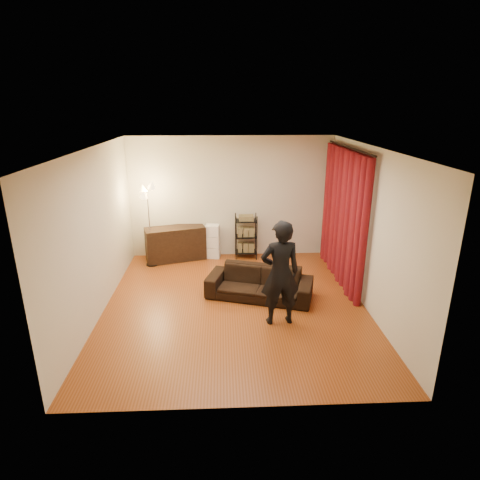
{
  "coord_description": "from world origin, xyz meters",
  "views": [
    {
      "loc": [
        -0.2,
        -6.27,
        3.35
      ],
      "look_at": [
        0.1,
        0.3,
        1.1
      ],
      "focal_mm": 30.0,
      "sensor_mm": 36.0,
      "label": 1
    }
  ],
  "objects_px": {
    "wire_shelf": "(246,236)",
    "floor_lamp": "(150,226)",
    "sofa": "(259,283)",
    "person": "(280,273)",
    "storage_boxes": "(213,241)",
    "media_cabinet": "(176,244)"
  },
  "relations": [
    {
      "from": "person",
      "to": "storage_boxes",
      "type": "relative_size",
      "value": 2.19
    },
    {
      "from": "person",
      "to": "wire_shelf",
      "type": "height_order",
      "value": "person"
    },
    {
      "from": "storage_boxes",
      "to": "wire_shelf",
      "type": "height_order",
      "value": "wire_shelf"
    },
    {
      "from": "storage_boxes",
      "to": "floor_lamp",
      "type": "xyz_separation_m",
      "value": [
        -1.32,
        -0.38,
        0.5
      ]
    },
    {
      "from": "media_cabinet",
      "to": "storage_boxes",
      "type": "distance_m",
      "value": 0.83
    },
    {
      "from": "storage_boxes",
      "to": "wire_shelf",
      "type": "relative_size",
      "value": 0.77
    },
    {
      "from": "media_cabinet",
      "to": "wire_shelf",
      "type": "height_order",
      "value": "wire_shelf"
    },
    {
      "from": "floor_lamp",
      "to": "sofa",
      "type": "bearing_deg",
      "value": -36.74
    },
    {
      "from": "sofa",
      "to": "floor_lamp",
      "type": "relative_size",
      "value": 1.06
    },
    {
      "from": "storage_boxes",
      "to": "wire_shelf",
      "type": "xyz_separation_m",
      "value": [
        0.75,
        -0.03,
        0.12
      ]
    },
    {
      "from": "person",
      "to": "floor_lamp",
      "type": "xyz_separation_m",
      "value": [
        -2.42,
        2.53,
        0.03
      ]
    },
    {
      "from": "sofa",
      "to": "person",
      "type": "height_order",
      "value": "person"
    },
    {
      "from": "sofa",
      "to": "person",
      "type": "relative_size",
      "value": 1.1
    },
    {
      "from": "storage_boxes",
      "to": "sofa",
      "type": "bearing_deg",
      "value": -66.64
    },
    {
      "from": "person",
      "to": "sofa",
      "type": "bearing_deg",
      "value": -82.18
    },
    {
      "from": "wire_shelf",
      "to": "floor_lamp",
      "type": "xyz_separation_m",
      "value": [
        -2.07,
        -0.35,
        0.38
      ]
    },
    {
      "from": "person",
      "to": "storage_boxes",
      "type": "xyz_separation_m",
      "value": [
        -1.1,
        2.91,
        -0.46
      ]
    },
    {
      "from": "media_cabinet",
      "to": "wire_shelf",
      "type": "bearing_deg",
      "value": -14.81
    },
    {
      "from": "wire_shelf",
      "to": "floor_lamp",
      "type": "height_order",
      "value": "floor_lamp"
    },
    {
      "from": "wire_shelf",
      "to": "floor_lamp",
      "type": "distance_m",
      "value": 2.14
    },
    {
      "from": "sofa",
      "to": "wire_shelf",
      "type": "height_order",
      "value": "wire_shelf"
    },
    {
      "from": "storage_boxes",
      "to": "floor_lamp",
      "type": "height_order",
      "value": "floor_lamp"
    }
  ]
}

